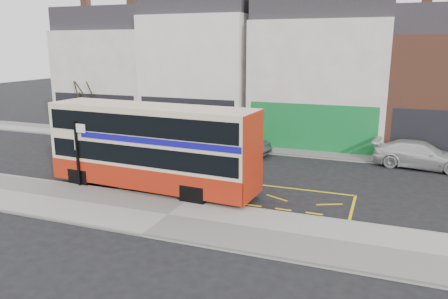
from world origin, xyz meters
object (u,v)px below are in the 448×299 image
at_px(street_tree_left, 85,88).
at_px(car_silver, 140,135).
at_px(double_decker_bus, 153,146).
at_px(street_tree_right, 361,99).
at_px(car_grey, 236,143).
at_px(car_white, 420,155).
at_px(bus_stop_post, 78,148).

bearing_deg(street_tree_left, car_silver, -15.87).
height_order(double_decker_bus, street_tree_right, street_tree_right).
bearing_deg(car_grey, car_silver, 95.33).
xyz_separation_m(double_decker_bus, car_white, (12.35, 8.96, -1.43)).
distance_m(car_grey, car_white, 11.01).
bearing_deg(car_silver, car_grey, -110.10).
bearing_deg(street_tree_left, bus_stop_post, -53.86).
distance_m(car_grey, street_tree_right, 8.45).
relative_size(bus_stop_post, car_white, 0.61).
relative_size(double_decker_bus, car_white, 2.01).
distance_m(double_decker_bus, street_tree_left, 15.75).
xyz_separation_m(double_decker_bus, street_tree_right, (8.74, 11.32, 1.36)).
bearing_deg(car_white, bus_stop_post, 128.93).
xyz_separation_m(double_decker_bus, street_tree_left, (-11.81, 10.31, 1.47)).
height_order(double_decker_bus, car_grey, double_decker_bus).
bearing_deg(bus_stop_post, car_white, 33.16).
distance_m(bus_stop_post, car_grey, 10.64).
height_order(bus_stop_post, car_grey, bus_stop_post).
xyz_separation_m(car_silver, car_white, (18.38, 0.30, 0.11)).
distance_m(car_silver, street_tree_right, 15.28).
bearing_deg(street_tree_left, double_decker_bus, -41.11).
bearing_deg(street_tree_right, street_tree_left, -177.19).
relative_size(car_silver, street_tree_right, 0.74).
height_order(bus_stop_post, car_white, bus_stop_post).
xyz_separation_m(car_grey, street_tree_right, (7.38, 3.01, 2.82)).
xyz_separation_m(bus_stop_post, car_white, (15.87, 10.01, -1.31)).
relative_size(car_white, street_tree_right, 1.00).
xyz_separation_m(car_grey, car_white, (10.99, 0.65, 0.03)).
bearing_deg(bus_stop_post, double_decker_bus, 17.47).
relative_size(bus_stop_post, street_tree_right, 0.62).
bearing_deg(bus_stop_post, car_silver, 105.39).
xyz_separation_m(car_white, street_tree_right, (-3.61, 2.35, 2.79)).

